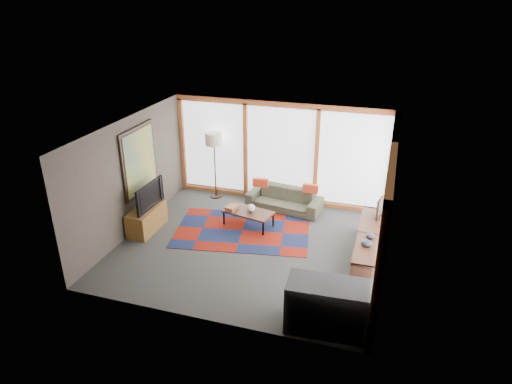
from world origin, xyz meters
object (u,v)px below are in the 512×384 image
(floor_lamp, at_px, (215,166))
(tv_console, at_px, (147,219))
(coffee_table, at_px, (249,218))
(sofa, at_px, (284,199))
(bar_counter, at_px, (329,307))
(bookshelf, at_px, (368,246))
(television, at_px, (146,195))

(floor_lamp, distance_m, tv_console, 2.38)
(coffee_table, bearing_deg, tv_console, -157.68)
(sofa, distance_m, coffee_table, 1.24)
(tv_console, xyz_separation_m, bar_counter, (4.47, -2.07, 0.15))
(bookshelf, relative_size, tv_console, 2.20)
(sofa, distance_m, television, 3.38)
(bookshelf, distance_m, television, 4.92)
(floor_lamp, relative_size, coffee_table, 1.56)
(coffee_table, height_order, tv_console, tv_console)
(sofa, distance_m, bar_counter, 4.41)
(bookshelf, relative_size, television, 2.33)
(coffee_table, relative_size, tv_console, 1.01)
(floor_lamp, height_order, tv_console, floor_lamp)
(sofa, height_order, bar_counter, bar_counter)
(tv_console, height_order, television, television)
(tv_console, bearing_deg, television, 73.35)
(tv_console, xyz_separation_m, television, (0.01, 0.04, 0.58))
(television, bearing_deg, coffee_table, -66.52)
(sofa, relative_size, bookshelf, 0.76)
(floor_lamp, bearing_deg, coffee_table, -43.83)
(floor_lamp, xyz_separation_m, coffee_table, (1.33, -1.28, -0.69))
(tv_console, distance_m, bar_counter, 4.93)
(coffee_table, distance_m, television, 2.38)
(sofa, bearing_deg, television, -136.88)
(coffee_table, bearing_deg, bar_counter, -51.70)
(tv_console, distance_m, television, 0.58)
(coffee_table, bearing_deg, bookshelf, -13.35)
(sofa, distance_m, bookshelf, 2.79)
(floor_lamp, distance_m, bar_counter, 5.61)
(sofa, distance_m, floor_lamp, 2.01)
(floor_lamp, bearing_deg, sofa, -5.49)
(tv_console, relative_size, television, 1.06)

